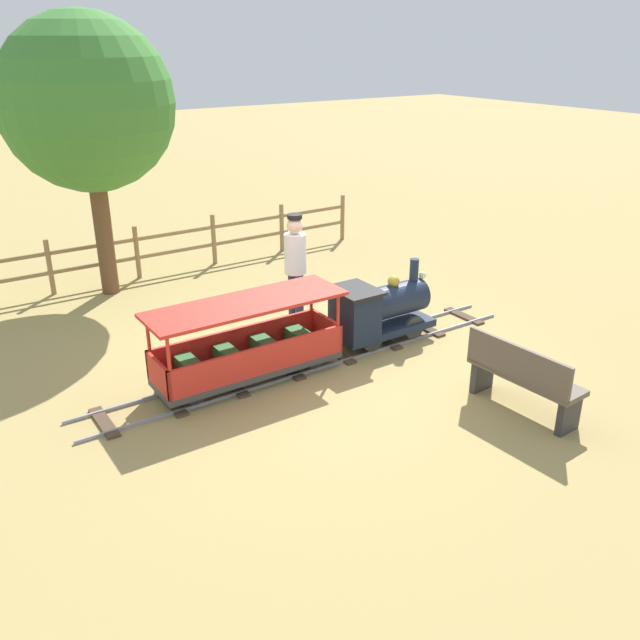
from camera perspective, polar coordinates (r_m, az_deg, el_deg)
name	(u,v)px	position (r m, az deg, el deg)	size (l,w,h in m)	color
ground_plane	(316,361)	(8.54, -0.31, -3.48)	(60.00, 60.00, 0.00)	#A38C51
track	(313,361)	(8.51, -0.63, -3.47)	(0.69, 6.05, 0.04)	gray
locomotive	(379,309)	(8.87, 5.00, 0.92)	(0.65, 1.45, 1.03)	#192338
passenger_car	(248,349)	(7.93, -6.11, -2.44)	(0.75, 2.35, 0.97)	#3F3F3F
conductor_person	(295,262)	(9.21, -2.10, 4.94)	(0.30, 0.30, 1.62)	#282D47
park_bench	(522,377)	(7.58, 16.78, -4.66)	(1.32, 0.48, 0.82)	brown
oak_tree_near	(87,104)	(10.71, -19.14, 16.89)	(2.54, 2.54, 4.17)	brown
fence_section	(176,244)	(11.95, -12.08, 6.34)	(0.08, 7.13, 0.90)	#93754C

